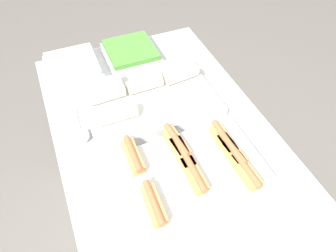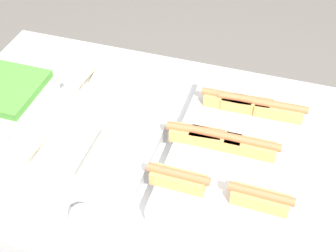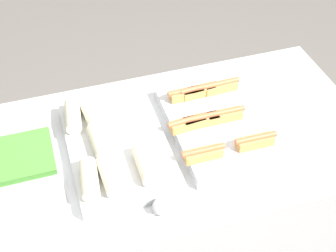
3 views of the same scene
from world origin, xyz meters
name	(u,v)px [view 3 (image 3 of 3)]	position (x,y,z in m)	size (l,w,h in m)	color
counter	(177,212)	(0.00, 0.00, 0.47)	(1.50, 0.83, 0.95)	silver
tray_hotdogs	(212,124)	(0.13, 0.00, 0.98)	(0.36, 0.52, 0.10)	silver
tray_wraps	(114,147)	(-0.25, -0.01, 0.99)	(0.35, 0.53, 0.11)	silver
tray_side_front	(29,226)	(-0.58, -0.25, 0.98)	(0.25, 0.24, 0.07)	silver
tray_side_back	(21,162)	(-0.58, 0.03, 0.98)	(0.25, 0.24, 0.07)	silver
serving_spoon_near	(158,208)	(-0.18, -0.30, 0.97)	(0.23, 0.06, 0.06)	silver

